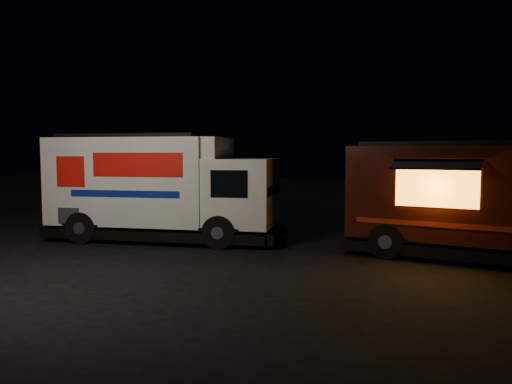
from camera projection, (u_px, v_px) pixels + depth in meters
name	position (u px, v px, depth m)	size (l,w,h in m)	color
ground	(187.00, 263.00, 12.70)	(80.00, 80.00, 0.00)	black
white_truck	(164.00, 187.00, 15.92)	(7.46, 2.54, 3.38)	white
red_truck	(475.00, 201.00, 13.00)	(6.64, 2.44, 3.09)	#3D130B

